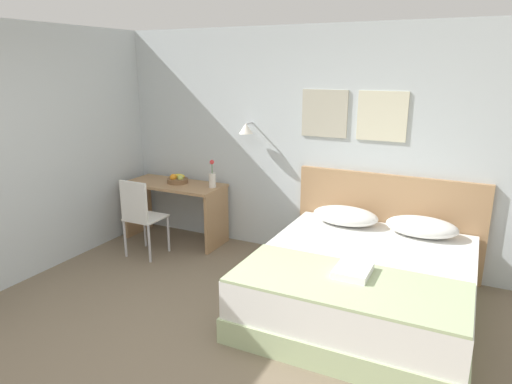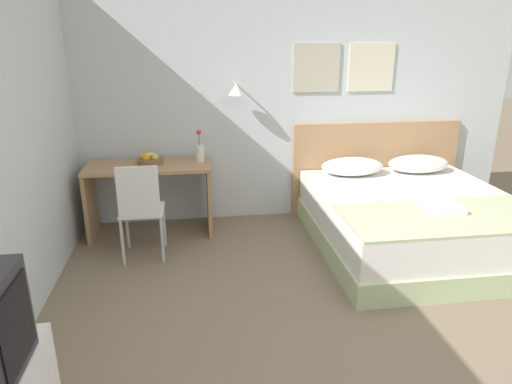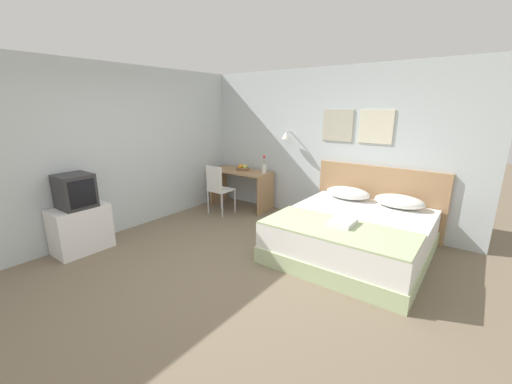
% 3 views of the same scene
% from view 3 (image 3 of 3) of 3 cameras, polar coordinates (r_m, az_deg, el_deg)
% --- Properties ---
extents(ground_plane, '(24.00, 24.00, 0.00)m').
position_cam_3_polar(ground_plane, '(4.02, -7.34, -14.79)').
color(ground_plane, '#756651').
extents(wall_back, '(5.33, 0.31, 2.65)m').
position_cam_3_polar(wall_back, '(5.75, 11.32, 8.26)').
color(wall_back, silver).
rests_on(wall_back, ground_plane).
extents(wall_left, '(0.06, 5.66, 2.65)m').
position_cam_3_polar(wall_left, '(5.32, -27.43, 6.25)').
color(wall_left, silver).
rests_on(wall_left, ground_plane).
extents(bed, '(1.89, 2.05, 0.55)m').
position_cam_3_polar(bed, '(4.60, 17.14, -7.54)').
color(bed, '#B2C693').
rests_on(bed, ground_plane).
extents(headboard, '(2.01, 0.06, 1.09)m').
position_cam_3_polar(headboard, '(5.47, 21.16, -1.27)').
color(headboard, '#A87F56').
rests_on(headboard, ground_plane).
extents(pillow_left, '(0.70, 0.41, 0.19)m').
position_cam_3_polar(pillow_left, '(5.29, 16.35, -0.17)').
color(pillow_left, white).
rests_on(pillow_left, bed).
extents(pillow_right, '(0.70, 0.41, 0.19)m').
position_cam_3_polar(pillow_right, '(5.09, 24.59, -1.57)').
color(pillow_right, white).
rests_on(pillow_right, bed).
extents(throw_blanket, '(1.83, 0.82, 0.02)m').
position_cam_3_polar(throw_blanket, '(3.97, 14.51, -6.46)').
color(throw_blanket, '#B2C693').
rests_on(throw_blanket, bed).
extents(folded_towel_near_foot, '(0.28, 0.34, 0.06)m').
position_cam_3_polar(folded_towel_near_foot, '(4.08, 15.46, -5.32)').
color(folded_towel_near_foot, white).
rests_on(folded_towel_near_foot, throw_blanket).
extents(desk, '(1.28, 0.57, 0.76)m').
position_cam_3_polar(desk, '(6.39, -2.78, 1.99)').
color(desk, '#A87F56').
rests_on(desk, ground_plane).
extents(desk_chair, '(0.40, 0.40, 0.95)m').
position_cam_3_polar(desk_chair, '(5.93, -6.98, 1.03)').
color(desk_chair, white).
rests_on(desk_chair, ground_plane).
extents(fruit_bowl, '(0.27, 0.27, 0.12)m').
position_cam_3_polar(fruit_bowl, '(6.36, -2.42, 4.39)').
color(fruit_bowl, brown).
rests_on(fruit_bowl, desk).
extents(flower_vase, '(0.09, 0.09, 0.35)m').
position_cam_3_polar(flower_vase, '(6.03, 1.47, 4.52)').
color(flower_vase, silver).
rests_on(flower_vase, desk).
extents(tv_stand, '(0.45, 0.73, 0.65)m').
position_cam_3_polar(tv_stand, '(5.12, -29.23, -5.89)').
color(tv_stand, white).
rests_on(tv_stand, ground_plane).
extents(television, '(0.44, 0.42, 0.47)m').
position_cam_3_polar(television, '(4.96, -30.05, 0.16)').
color(television, '#2D2D30').
rests_on(television, tv_stand).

